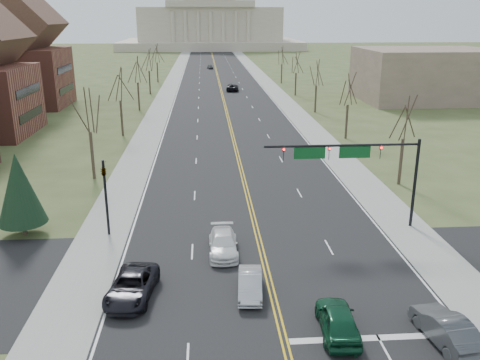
{
  "coord_description": "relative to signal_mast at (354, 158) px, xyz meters",
  "views": [
    {
      "loc": [
        -3.91,
        -23.3,
        16.2
      ],
      "look_at": [
        -1.04,
        17.23,
        3.0
      ],
      "focal_mm": 38.0,
      "sensor_mm": 36.0,
      "label": 1
    }
  ],
  "objects": [
    {
      "name": "tree_r_2",
      "position": [
        8.05,
        50.5,
        0.79
      ],
      "size": [
        3.74,
        3.74,
        8.5
      ],
      "color": "#3A3122",
      "rests_on": "ground"
    },
    {
      "name": "capitol",
      "position": [
        -7.45,
        236.41,
        8.44
      ],
      "size": [
        90.0,
        60.0,
        50.0
      ],
      "color": "beige",
      "rests_on": "ground"
    },
    {
      "name": "signal_mast",
      "position": [
        0.0,
        0.0,
        0.0
      ],
      "size": [
        12.12,
        0.44,
        7.2
      ],
      "color": "black",
      "rests_on": "ground"
    },
    {
      "name": "car_sb_outer_lead",
      "position": [
        -15.92,
        -9.45,
        -5.0
      ],
      "size": [
        3.13,
        5.64,
        1.49
      ],
      "primitive_type": "imported",
      "rotation": [
        0.0,
        0.0,
        -0.13
      ],
      "color": "black",
      "rests_on": "road"
    },
    {
      "name": "tree_l_0",
      "position": [
        -22.95,
        14.5,
        1.18
      ],
      "size": [
        3.96,
        3.96,
        9.0
      ],
      "color": "#3A3122",
      "rests_on": "ground"
    },
    {
      "name": "car_sb_inner_second",
      "position": [
        -10.22,
        -3.85,
        -5.03
      ],
      "size": [
        2.02,
        4.94,
        1.43
      ],
      "primitive_type": "imported",
      "rotation": [
        0.0,
        0.0,
        -0.0
      ],
      "color": "silver",
      "rests_on": "road"
    },
    {
      "name": "bldg_right_mass",
      "position": [
        32.55,
        62.5,
        -0.76
      ],
      "size": [
        25.0,
        20.0,
        10.0
      ],
      "primitive_type": "cube",
      "color": "#6A5A4B",
      "rests_on": "ground"
    },
    {
      "name": "tree_r_1",
      "position": [
        8.05,
        30.5,
        0.79
      ],
      "size": [
        3.74,
        3.74,
        8.5
      ],
      "color": "#3A3122",
      "rests_on": "ground"
    },
    {
      "name": "tree_l_1",
      "position": [
        -22.95,
        34.5,
        1.18
      ],
      "size": [
        3.96,
        3.96,
        9.0
      ],
      "color": "#3A3122",
      "rests_on": "ground"
    },
    {
      "name": "edge_line_left",
      "position": [
        -17.25,
        96.5,
        -5.75
      ],
      "size": [
        0.15,
        380.0,
        0.01
      ],
      "primitive_type": "cube",
      "color": "silver",
      "rests_on": "road"
    },
    {
      "name": "sidewalk_right",
      "position": [
        4.55,
        96.5,
        -5.75
      ],
      "size": [
        4.0,
        380.0,
        0.03
      ],
      "primitive_type": "cube",
      "color": "gray",
      "rests_on": "ground"
    },
    {
      "name": "signal_left",
      "position": [
        -18.95,
        0.0,
        -2.05
      ],
      "size": [
        0.32,
        0.36,
        6.0
      ],
      "color": "black",
      "rests_on": "ground"
    },
    {
      "name": "ground",
      "position": [
        -7.45,
        -13.5,
        -5.76
      ],
      "size": [
        600.0,
        600.0,
        0.0
      ],
      "primitive_type": "plane",
      "color": "#3D4A25",
      "rests_on": "ground"
    },
    {
      "name": "car_sb_inner_lead",
      "position": [
        -8.81,
        -9.59,
        -5.08
      ],
      "size": [
        1.74,
        4.16,
        1.34
      ],
      "primitive_type": "imported",
      "rotation": [
        0.0,
        0.0,
        -0.08
      ],
      "color": "#AEB0B6",
      "rests_on": "road"
    },
    {
      "name": "tree_r_4",
      "position": [
        8.05,
        90.5,
        0.79
      ],
      "size": [
        3.74,
        3.74,
        8.5
      ],
      "color": "#3A3122",
      "rests_on": "ground"
    },
    {
      "name": "conifer_l",
      "position": [
        -25.45,
        0.5,
        -2.02
      ],
      "size": [
        3.64,
        3.64,
        6.5
      ],
      "color": "#3A3122",
      "rests_on": "ground"
    },
    {
      "name": "car_far_sb",
      "position": [
        -9.22,
        127.92,
        -5.08
      ],
      "size": [
        2.03,
        4.07,
        1.33
      ],
      "primitive_type": "imported",
      "rotation": [
        0.0,
        0.0,
        0.12
      ],
      "color": "#414348",
      "rests_on": "road"
    },
    {
      "name": "bldg_left_far",
      "position": [
        -45.44,
        60.5,
        3.78
      ],
      "size": [
        17.1,
        14.28,
        23.25
      ],
      "color": "brown",
      "rests_on": "ground"
    },
    {
      "name": "road",
      "position": [
        -7.45,
        96.5,
        -5.76
      ],
      "size": [
        20.0,
        380.0,
        0.01
      ],
      "primitive_type": "cube",
      "color": "black",
      "rests_on": "ground"
    },
    {
      "name": "stop_bar",
      "position": [
        -2.45,
        -14.5,
        -5.75
      ],
      "size": [
        9.5,
        0.5,
        0.01
      ],
      "primitive_type": "cube",
      "color": "silver",
      "rests_on": "road"
    },
    {
      "name": "tree_l_4",
      "position": [
        -22.95,
        94.5,
        1.18
      ],
      "size": [
        3.96,
        3.96,
        9.0
      ],
      "color": "#3A3122",
      "rests_on": "ground"
    },
    {
      "name": "sidewalk_left",
      "position": [
        -19.45,
        96.5,
        -5.75
      ],
      "size": [
        4.0,
        380.0,
        0.03
      ],
      "primitive_type": "cube",
      "color": "gray",
      "rests_on": "ground"
    },
    {
      "name": "tree_l_3",
      "position": [
        -22.95,
        74.5,
        1.18
      ],
      "size": [
        3.96,
        3.96,
        9.0
      ],
      "color": "#3A3122",
      "rests_on": "ground"
    },
    {
      "name": "center_line",
      "position": [
        -7.45,
        96.5,
        -5.75
      ],
      "size": [
        0.42,
        380.0,
        0.01
      ],
      "primitive_type": "cube",
      "color": "gold",
      "rests_on": "road"
    },
    {
      "name": "car_nb_inner_lead",
      "position": [
        -4.52,
        -13.93,
        -4.94
      ],
      "size": [
        2.2,
        4.84,
        1.61
      ],
      "primitive_type": "imported",
      "rotation": [
        0.0,
        0.0,
        3.08
      ],
      "color": "#0E4027",
      "rests_on": "road"
    },
    {
      "name": "car_far_nb",
      "position": [
        -4.91,
        78.19,
        -4.97
      ],
      "size": [
        3.06,
        5.8,
        1.56
      ],
      "primitive_type": "imported",
      "rotation": [
        0.0,
        0.0,
        3.05
      ],
      "color": "black",
      "rests_on": "road"
    },
    {
      "name": "cross_road",
      "position": [
        -7.45,
        -7.5,
        -5.76
      ],
      "size": [
        120.0,
        14.0,
        0.01
      ],
      "primitive_type": "cube",
      "color": "black",
      "rests_on": "ground"
    },
    {
      "name": "car_nb_outer_lead",
      "position": [
        0.87,
        -15.07,
        -4.96
      ],
      "size": [
        2.29,
        4.99,
        1.59
      ],
      "primitive_type": "imported",
      "rotation": [
        0.0,
        0.0,
        3.27
      ],
      "color": "#424548",
      "rests_on": "road"
    },
    {
      "name": "edge_line_right",
      "position": [
        2.35,
        96.5,
        -5.75
      ],
      "size": [
        0.15,
        380.0,
        0.01
      ],
      "primitive_type": "cube",
      "color": "silver",
      "rests_on": "road"
    },
    {
      "name": "tree_r_3",
      "position": [
        8.05,
        70.5,
        0.79
      ],
      "size": [
        3.74,
        3.74,
        8.5
      ],
      "color": "#3A3122",
      "rests_on": "ground"
    },
    {
      "name": "tree_l_2",
      "position": [
        -22.95,
        54.5,
        1.18
      ],
      "size": [
        3.96,
        3.96,
        9.0
      ],
      "color": "#3A3122",
      "rests_on": "ground"
    },
    {
      "name": "tree_r_0",
      "position": [
        8.05,
        10.5,
        0.79
      ],
      "size": [
        3.74,
        3.74,
        8.5
      ],
      "color": "#3A3122",
      "rests_on": "ground"
    }
  ]
}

